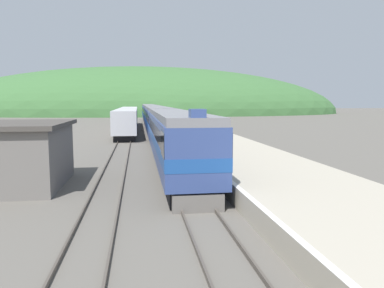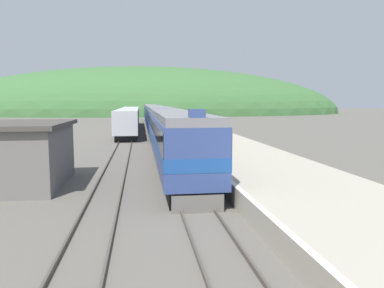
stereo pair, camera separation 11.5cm
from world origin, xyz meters
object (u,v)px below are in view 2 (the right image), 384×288
(carriage_fourth, at_px, (150,112))
(siding_train, at_px, (129,119))
(carriage_third, at_px, (153,115))
(express_train_lead_car, at_px, (176,139))
(carriage_second, at_px, (160,122))

(carriage_fourth, distance_m, siding_train, 28.55)
(siding_train, bearing_deg, carriage_third, 58.57)
(siding_train, bearing_deg, carriage_fourth, 81.76)
(express_train_lead_car, height_order, carriage_second, express_train_lead_car)
(carriage_second, bearing_deg, express_train_lead_car, -90.00)
(carriage_second, relative_size, carriage_third, 1.00)
(express_train_lead_car, distance_m, carriage_second, 21.48)
(carriage_third, distance_m, carriage_fourth, 21.56)
(carriage_third, xyz_separation_m, siding_train, (-4.09, -6.69, -0.32))
(carriage_third, bearing_deg, carriage_fourth, 90.00)
(express_train_lead_car, relative_size, carriage_fourth, 0.97)
(express_train_lead_car, relative_size, carriage_second, 0.97)
(carriage_fourth, height_order, siding_train, carriage_fourth)
(express_train_lead_car, xyz_separation_m, siding_train, (-4.09, 36.35, -0.33))
(carriage_second, distance_m, carriage_fourth, 43.12)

